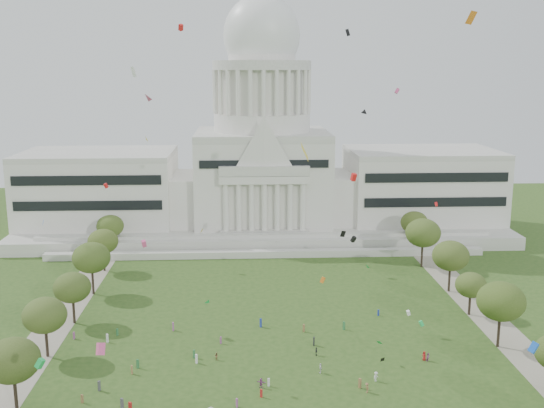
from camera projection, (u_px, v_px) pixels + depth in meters
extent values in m
plane|color=#2D4D1A|center=(285.00, 396.00, 108.83)|extent=(400.00, 400.00, 0.00)
cube|color=#B9B6AC|center=(262.00, 224.00, 220.75)|extent=(160.00, 60.00, 4.00)
cube|color=#B9B6AC|center=(266.00, 254.00, 188.72)|extent=(130.00, 3.00, 2.00)
cube|color=#B9B6AC|center=(265.00, 242.00, 196.23)|extent=(140.00, 3.00, 5.00)
cube|color=silver|center=(100.00, 189.00, 214.46)|extent=(50.00, 34.00, 22.00)
cube|color=silver|center=(421.00, 186.00, 219.68)|extent=(50.00, 34.00, 22.00)
cube|color=silver|center=(183.00, 198.00, 214.46)|extent=(12.00, 26.00, 16.00)
cube|color=silver|center=(341.00, 197.00, 217.02)|extent=(12.00, 26.00, 16.00)
cube|color=silver|center=(262.00, 179.00, 216.44)|extent=(44.00, 38.00, 28.00)
cube|color=silver|center=(264.00, 180.00, 196.24)|extent=(28.00, 3.00, 2.40)
cube|color=black|center=(87.00, 193.00, 197.24)|extent=(46.00, 0.40, 11.00)
cube|color=black|center=(436.00, 190.00, 202.46)|extent=(46.00, 0.40, 11.00)
cylinder|color=silver|center=(262.00, 122.00, 212.40)|extent=(32.00, 32.00, 6.00)
cylinder|color=silver|center=(262.00, 92.00, 210.32)|extent=(28.00, 28.00, 14.00)
cylinder|color=#B9B6AC|center=(262.00, 65.00, 208.54)|extent=(32.40, 32.40, 3.00)
cylinder|color=silver|center=(262.00, 48.00, 207.40)|extent=(22.00, 22.00, 8.00)
ellipsoid|color=white|center=(262.00, 35.00, 206.56)|extent=(25.00, 25.00, 26.20)
cube|color=gray|center=(51.00, 330.00, 135.85)|extent=(8.00, 160.00, 0.04)
cube|color=gray|center=(492.00, 322.00, 140.41)|extent=(8.00, 160.00, 0.04)
cylinder|color=black|center=(16.00, 395.00, 103.24)|extent=(0.56, 0.56, 5.75)
ellipsoid|color=#334619|center=(13.00, 360.00, 101.97)|extent=(8.86, 8.86, 7.25)
cylinder|color=black|center=(47.00, 343.00, 123.03)|extent=(0.56, 0.56, 5.47)
ellipsoid|color=#3B4F1E|center=(45.00, 315.00, 121.82)|extent=(8.42, 8.42, 6.89)
cylinder|color=black|center=(499.00, 332.00, 127.31)|extent=(0.56, 0.56, 6.20)
ellipsoid|color=#334F16|center=(501.00, 301.00, 125.94)|extent=(9.55, 9.55, 7.82)
cylinder|color=black|center=(74.00, 312.00, 139.32)|extent=(0.56, 0.56, 5.27)
ellipsoid|color=#33481A|center=(72.00, 288.00, 138.15)|extent=(8.12, 8.12, 6.65)
cylinder|color=black|center=(470.00, 305.00, 144.15)|extent=(0.56, 0.56, 4.56)
ellipsoid|color=#3B501D|center=(471.00, 285.00, 143.14)|extent=(7.01, 7.01, 5.74)
cylinder|color=black|center=(93.00, 282.00, 157.32)|extent=(0.56, 0.56, 6.03)
ellipsoid|color=#324C18|center=(91.00, 258.00, 155.98)|extent=(9.29, 9.29, 7.60)
cylinder|color=black|center=(449.00, 280.00, 159.21)|extent=(0.56, 0.56, 5.97)
ellipsoid|color=#3A4B1C|center=(451.00, 256.00, 157.89)|extent=(9.19, 9.19, 7.52)
cylinder|color=black|center=(104.00, 261.00, 175.49)|extent=(0.56, 0.56, 5.41)
ellipsoid|color=#40521C|center=(103.00, 241.00, 174.29)|extent=(8.33, 8.33, 6.81)
cylinder|color=black|center=(422.00, 256.00, 178.80)|extent=(0.56, 0.56, 6.37)
ellipsoid|color=#394F1B|center=(423.00, 233.00, 177.39)|extent=(9.82, 9.82, 8.03)
cylinder|color=black|center=(111.00, 244.00, 193.13)|extent=(0.56, 0.56, 5.32)
ellipsoid|color=#385119|center=(110.00, 226.00, 191.95)|extent=(8.19, 8.19, 6.70)
cylinder|color=black|center=(413.00, 241.00, 196.53)|extent=(0.56, 0.56, 5.47)
ellipsoid|color=#3C4C19|center=(414.00, 222.00, 195.32)|extent=(8.42, 8.42, 6.89)
imported|color=#B21E1E|center=(424.00, 356.00, 121.84)|extent=(1.00, 1.06, 1.82)
imported|color=#994C8C|center=(428.00, 357.00, 121.44)|extent=(0.96, 0.93, 1.70)
imported|color=olive|center=(367.00, 388.00, 109.66)|extent=(0.84, 1.26, 1.80)
imported|color=silver|center=(320.00, 368.00, 116.71)|extent=(0.67, 1.16, 1.92)
imported|color=#994C8C|center=(261.00, 383.00, 111.34)|extent=(1.78, 1.20, 1.78)
imported|color=olive|center=(217.00, 356.00, 122.00)|extent=(0.86, 0.81, 1.52)
imported|color=silver|center=(376.00, 377.00, 113.59)|extent=(1.29, 1.25, 1.84)
imported|color=#26262B|center=(316.00, 351.00, 123.89)|extent=(0.81, 1.09, 1.67)
cube|color=#4C4C51|center=(99.00, 386.00, 110.27)|extent=(0.46, 0.56, 1.83)
cube|color=#B21E1E|center=(261.00, 393.00, 108.13)|extent=(0.44, 0.45, 1.46)
cube|color=navy|center=(378.00, 313.00, 143.85)|extent=(0.39, 0.24, 1.46)
cube|color=olive|center=(132.00, 370.00, 116.35)|extent=(0.41, 0.51, 1.67)
cube|color=#33723F|center=(117.00, 332.00, 133.09)|extent=(0.44, 0.49, 1.59)
cube|color=#4C4C51|center=(122.00, 404.00, 104.26)|extent=(0.59, 0.58, 1.93)
cube|color=#994C8C|center=(173.00, 326.00, 135.64)|extent=(0.40, 0.55, 1.86)
cube|color=silver|center=(107.00, 338.00, 129.78)|extent=(0.55, 0.57, 1.84)
cube|color=#994C8C|center=(237.00, 403.00, 104.95)|extent=(0.37, 0.47, 1.54)
cube|color=#33723F|center=(344.00, 326.00, 136.07)|extent=(0.55, 0.55, 1.81)
cube|color=#26262B|center=(314.00, 341.00, 128.33)|extent=(0.36, 0.52, 1.81)
cube|color=olive|center=(360.00, 383.00, 111.23)|extent=(0.53, 0.55, 1.79)
cube|color=#994C8C|center=(221.00, 340.00, 129.23)|extent=(0.38, 0.45, 1.48)
cube|color=#B21E1E|center=(130.00, 408.00, 103.04)|extent=(0.61, 0.54, 1.95)
cube|color=silver|center=(269.00, 382.00, 111.90)|extent=(0.40, 0.25, 1.50)
cube|color=#33723F|center=(194.00, 354.00, 122.85)|extent=(0.40, 0.50, 1.65)
cube|color=olive|center=(304.00, 328.00, 135.07)|extent=(0.49, 0.52, 1.67)
cube|color=navy|center=(261.00, 323.00, 137.50)|extent=(0.47, 0.59, 1.93)
cube|color=silver|center=(196.00, 359.00, 120.59)|extent=(0.50, 0.56, 1.80)
cube|color=olive|center=(82.00, 399.00, 106.27)|extent=(0.46, 0.36, 1.51)
cube|color=#33723F|center=(138.00, 364.00, 118.60)|extent=(0.53, 0.41, 1.75)
cube|color=#994C8C|center=(74.00, 336.00, 131.39)|extent=(0.38, 0.47, 1.54)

